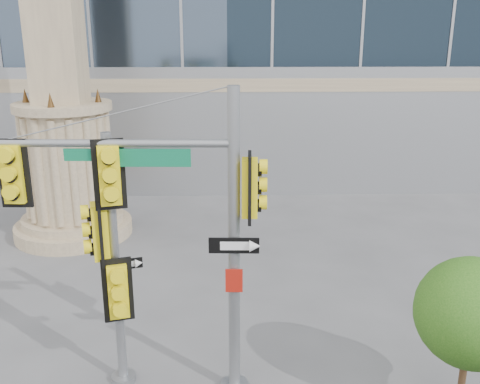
{
  "coord_description": "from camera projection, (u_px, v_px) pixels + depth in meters",
  "views": [
    {
      "loc": [
        -0.12,
        -10.56,
        7.63
      ],
      "look_at": [
        0.23,
        2.0,
        3.79
      ],
      "focal_mm": 40.0,
      "sensor_mm": 36.0,
      "label": 1
    }
  ],
  "objects": [
    {
      "name": "monument",
      "position": [
        61.0,
        91.0,
        19.16
      ],
      "size": [
        4.4,
        4.4,
        16.6
      ],
      "color": "gray",
      "rests_on": "ground"
    },
    {
      "name": "ground",
      "position": [
        232.0,
        374.0,
        12.33
      ],
      "size": [
        120.0,
        120.0,
        0.0
      ],
      "primitive_type": "plane",
      "color": "#545456",
      "rests_on": "ground"
    },
    {
      "name": "secondary_signal_pole",
      "position": [
        111.0,
        246.0,
        11.02
      ],
      "size": [
        1.06,
        0.76,
        5.7
      ],
      "rotation": [
        0.0,
        0.0,
        0.27
      ],
      "color": "slate",
      "rests_on": "ground"
    },
    {
      "name": "main_signal_pole",
      "position": [
        174.0,
        213.0,
        10.67
      ],
      "size": [
        5.15,
        0.67,
        6.63
      ],
      "rotation": [
        0.0,
        0.0,
        -0.04
      ],
      "color": "slate",
      "rests_on": "ground"
    },
    {
      "name": "street_tree",
      "position": [
        473.0,
        317.0,
        10.35
      ],
      "size": [
        2.23,
        2.18,
        3.48
      ],
      "color": "gray",
      "rests_on": "ground"
    }
  ]
}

